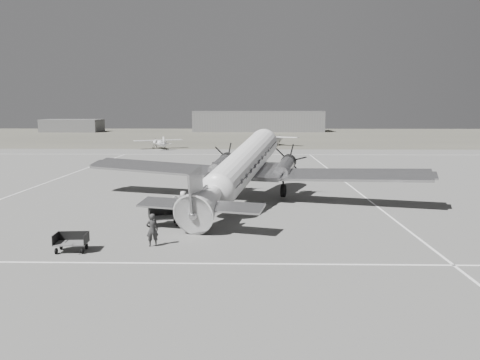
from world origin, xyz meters
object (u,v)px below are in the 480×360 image
(light_plane_left, at_px, (159,144))
(ground_crew, at_px, (152,230))
(baggage_cart_far, at_px, (71,242))
(hangar_main, at_px, (258,121))
(shed_secondary, at_px, (72,126))
(passenger, at_px, (183,203))
(ramp_agent, at_px, (175,208))
(baggage_cart_near, at_px, (164,217))
(light_plane_right, at_px, (274,140))
(dc3_airliner, at_px, (241,169))

(light_plane_left, height_order, ground_crew, light_plane_left)
(baggage_cart_far, height_order, ground_crew, ground_crew)
(hangar_main, distance_m, ground_crew, 131.44)
(shed_secondary, xyz_separation_m, baggage_cart_far, (48.15, -127.25, -1.52))
(hangar_main, bearing_deg, passenger, -93.35)
(baggage_cart_far, height_order, passenger, passenger)
(baggage_cart_far, bearing_deg, light_plane_left, 93.06)
(light_plane_left, xyz_separation_m, ramp_agent, (11.85, -55.58, -0.15))
(hangar_main, distance_m, baggage_cart_near, 126.99)
(light_plane_right, relative_size, passenger, 5.92)
(baggage_cart_near, height_order, ground_crew, ground_crew)
(light_plane_left, relative_size, baggage_cart_near, 4.66)
(baggage_cart_near, bearing_deg, hangar_main, 67.79)
(ground_crew, xyz_separation_m, ramp_agent, (0.26, 6.16, -0.11))
(light_plane_right, bearing_deg, dc3_airliner, -69.99)
(shed_secondary, height_order, light_plane_right, shed_secondary)
(shed_secondary, relative_size, light_plane_left, 1.98)
(baggage_cart_near, bearing_deg, shed_secondary, 94.54)
(ramp_agent, bearing_deg, hangar_main, -14.23)
(hangar_main, height_order, dc3_airliner, hangar_main)
(light_plane_left, bearing_deg, shed_secondary, 97.77)
(baggage_cart_far, xyz_separation_m, ramp_agent, (4.25, 7.23, 0.31))
(light_plane_left, bearing_deg, hangar_main, 49.94)
(hangar_main, distance_m, light_plane_right, 61.16)
(shed_secondary, bearing_deg, passenger, -66.05)
(baggage_cart_near, relative_size, baggage_cart_far, 1.14)
(ramp_agent, relative_size, passenger, 0.93)
(hangar_main, height_order, passenger, hangar_main)
(shed_secondary, relative_size, ground_crew, 10.03)
(light_plane_left, height_order, baggage_cart_far, light_plane_left)
(baggage_cart_near, relative_size, passenger, 1.15)
(light_plane_right, relative_size, ramp_agent, 6.37)
(light_plane_right, relative_size, ground_crew, 5.61)
(light_plane_right, bearing_deg, shed_secondary, 163.21)
(shed_secondary, bearing_deg, ground_crew, -67.55)
(hangar_main, relative_size, ground_crew, 23.40)
(light_plane_left, distance_m, baggage_cart_far, 63.27)
(light_plane_right, xyz_separation_m, baggage_cart_far, (-13.94, -71.16, -0.56))
(baggage_cart_near, height_order, baggage_cart_far, baggage_cart_near)
(hangar_main, relative_size, shed_secondary, 2.33)
(shed_secondary, bearing_deg, light_plane_right, -42.09)
(baggage_cart_near, distance_m, ramp_agent, 1.76)
(hangar_main, relative_size, light_plane_left, 4.63)
(baggage_cart_near, xyz_separation_m, ground_crew, (0.21, -4.48, 0.35))
(hangar_main, xyz_separation_m, passenger, (-7.25, -123.76, -2.45))
(shed_secondary, bearing_deg, light_plane_left, -57.81)
(light_plane_left, height_order, passenger, light_plane_left)
(hangar_main, xyz_separation_m, light_plane_right, (2.09, -61.09, -2.25))
(shed_secondary, xyz_separation_m, dc3_airliner, (56.64, -114.89, 0.71))
(hangar_main, bearing_deg, ramp_agent, -93.48)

